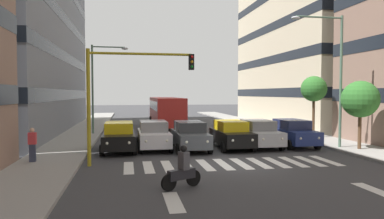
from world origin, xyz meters
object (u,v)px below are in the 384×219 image
car_2 (231,134)px  motorcycle_with_rider (182,171)px  street_lamp_right (99,79)px  street_lamp_left (333,67)px  car_0 (292,133)px  street_tree_0 (360,99)px  car_3 (190,135)px  car_5 (119,136)px  car_1 (259,133)px  traffic_light_gantry (121,86)px  street_tree_1 (314,89)px  pedestrian_waiting (32,144)px  car_4 (154,135)px  bus_behind_traffic (166,109)px

car_2 → motorcycle_with_rider: (4.41, 8.67, -0.24)m
car_2 → street_lamp_right: bearing=-45.9°
street_lamp_left → car_0: bearing=-43.8°
street_tree_0 → car_0: bearing=-40.9°
car_3 → car_5: size_ratio=1.00×
car_5 → motorcycle_with_rider: car_5 is taller
car_3 → street_lamp_left: bearing=171.0°
car_1 → motorcycle_with_rider: size_ratio=2.83×
traffic_light_gantry → car_0: bearing=-158.9°
street_tree_1 → pedestrian_waiting: street_tree_1 is taller
car_4 → street_lamp_right: bearing=-65.2°
car_4 → street_lamp_right: street_lamp_right is taller
street_lamp_left → street_tree_1: size_ratio=1.74×
street_tree_0 → pedestrian_waiting: 18.08m
car_3 → traffic_light_gantry: traffic_light_gantry is taller
traffic_light_gantry → car_1: bearing=-153.7°
motorcycle_with_rider → pedestrian_waiting: (6.40, -5.48, 0.35)m
car_0 → car_3: bearing=2.8°
car_5 → street_lamp_left: street_lamp_left is taller
traffic_light_gantry → street_lamp_left: street_lamp_left is taller
street_tree_1 → bus_behind_traffic: bearing=-45.1°
street_tree_1 → car_2: bearing=24.1°
car_5 → street_tree_1: street_tree_1 is taller
car_3 → traffic_light_gantry: bearing=43.9°
bus_behind_traffic → street_lamp_right: size_ratio=1.46×
car_4 → bus_behind_traffic: size_ratio=0.42×
traffic_light_gantry → street_lamp_left: 12.83m
car_0 → car_2: bearing=2.5°
car_0 → street_lamp_right: 15.91m
car_2 → street_lamp_left: 7.36m
car_3 → motorcycle_with_rider: 8.70m
street_tree_0 → car_1: bearing=-26.2°
car_2 → pedestrian_waiting: (10.81, 3.18, 0.11)m
bus_behind_traffic → traffic_light_gantry: traffic_light_gantry is taller
street_lamp_right → traffic_light_gantry: bearing=98.9°
car_1 → street_tree_1: size_ratio=0.97×
car_0 → car_1: bearing=-0.4°
car_3 → street_tree_1: bearing=-161.0°
pedestrian_waiting → traffic_light_gantry: bearing=169.2°
bus_behind_traffic → pedestrian_waiting: bearing=63.6°
car_2 → car_0: bearing=-177.5°
car_0 → car_2: 4.16m
car_3 → street_lamp_left: street_lamp_left is taller
car_3 → street_tree_0: street_tree_0 is taller
car_3 → street_lamp_right: street_lamp_right is taller
car_5 → bus_behind_traffic: bus_behind_traffic is taller
motorcycle_with_rider → street_tree_0: 13.35m
traffic_light_gantry → street_tree_1: 15.72m
car_4 → street_lamp_left: 11.62m
car_0 → bus_behind_traffic: bus_behind_traffic is taller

